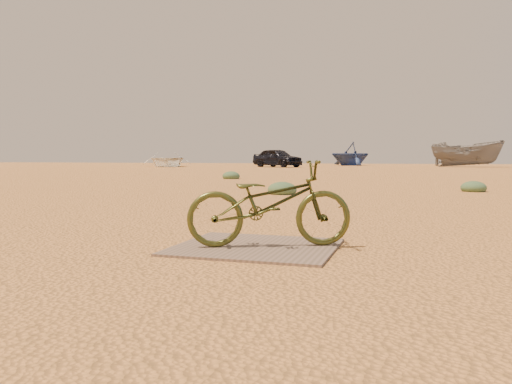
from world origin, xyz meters
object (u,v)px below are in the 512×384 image
(bicycle, at_px, (270,203))
(boat_near_left, at_px, (167,159))
(car, at_px, (277,158))
(boat_far_left, at_px, (350,154))
(plywood_board, at_px, (256,247))
(boat_mid_right, at_px, (467,154))

(bicycle, relative_size, boat_near_left, 0.25)
(car, bearing_deg, boat_far_left, 2.68)
(bicycle, height_order, car, car)
(plywood_board, relative_size, bicycle, 0.96)
(boat_near_left, distance_m, boat_far_left, 17.87)
(plywood_board, bearing_deg, bicycle, 8.38)
(plywood_board, distance_m, boat_far_left, 45.22)
(boat_near_left, bearing_deg, plywood_board, -87.90)
(boat_near_left, xyz_separation_m, boat_far_left, (14.27, 10.74, 0.55))
(boat_near_left, distance_m, boat_mid_right, 25.14)
(car, height_order, boat_near_left, car)
(plywood_board, distance_m, boat_near_left, 39.07)
(plywood_board, height_order, boat_near_left, boat_near_left)
(boat_near_left, relative_size, boat_mid_right, 1.05)
(boat_far_left, bearing_deg, plywood_board, -39.76)
(boat_near_left, bearing_deg, boat_mid_right, -12.15)
(car, bearing_deg, bicycle, -135.62)
(boat_far_left, height_order, boat_mid_right, boat_far_left)
(bicycle, height_order, boat_mid_right, boat_mid_right)
(plywood_board, distance_m, boat_mid_right, 40.94)
(plywood_board, height_order, car, car)
(bicycle, xyz_separation_m, boat_near_left, (-18.93, 34.22, 0.21))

